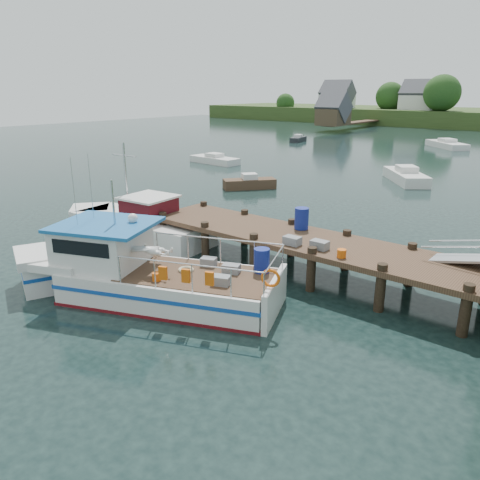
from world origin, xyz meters
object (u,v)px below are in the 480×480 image
Objects in this scene: dock at (467,247)px; moored_e at (298,139)px; moored_a at (215,160)px; moored_b at (406,176)px; lobster_boat at (137,273)px; moored_d at (447,144)px; moored_rowboat at (249,183)px; work_boat at (136,223)px.

moored_e is at bearing 127.87° from dock.
moored_b is at bearing 31.25° from moored_a.
dock is 1.74× the size of lobster_boat.
moored_d is 1.68× the size of moored_e.
moored_rowboat is at bearing -85.92° from moored_e.
dock reaches higher than work_boat.
dock reaches higher than moored_d.
dock is at bearing -10.52° from moored_a.
moored_b is 1.53× the size of moored_e.
lobster_boat is at bearing -85.84° from moored_e.
work_boat reaches higher than moored_rowboat.
dock is at bearing 9.65° from lobster_boat.
lobster_boat is at bearing -100.07° from moored_d.
dock reaches higher than moored_a.
moored_rowboat reaches higher than moored_e.
moored_rowboat is at bearing 94.02° from lobster_boat.
dock is 2.75× the size of moored_d.
lobster_boat is 2.65× the size of moored_e.
moored_a is at bearing 145.46° from dock.
moored_a is at bearing 104.83° from lobster_boat.
lobster_boat reaches higher than work_boat.
lobster_boat is 1.81× the size of moored_a.
work_boat is 12.74m from moored_rowboat.
moored_b is (-9.25, 20.55, -1.79)m from dock.
dock is 49.89m from moored_e.
moored_a is at bearing -156.13° from moored_b.
moored_a is 21.38m from moored_e.
work_boat is at bearing -33.19° from moored_a.
lobster_boat is 18.55m from moored_rowboat.
moored_rowboat is 0.69× the size of moored_a.
moored_b is (7.70, 9.33, 0.06)m from moored_rowboat.
moored_b is at bearing 72.48° from work_boat.
lobster_boat is 49.83m from moored_e.
dock is 4.62× the size of moored_e.
work_boat is at bearing -106.16° from moored_d.
moored_a is at bearing -132.02° from moored_d.
work_boat is at bearing -98.29° from moored_rowboat.
lobster_boat reaches higher than moored_a.
work_boat is 2.35× the size of moored_e.
moored_e is at bearing -177.82° from moored_d.
moored_b reaches higher than moored_d.
moored_a is (-26.65, 18.35, -1.89)m from dock.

